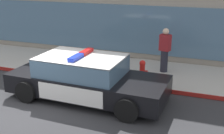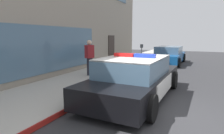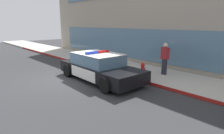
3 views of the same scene
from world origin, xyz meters
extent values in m
plane|color=#303033|center=(0.00, 0.00, 0.00)|extent=(48.00, 48.00, 0.00)
cube|color=#B2ADA3|center=(0.00, 3.94, 0.07)|extent=(48.00, 3.05, 0.15)
cube|color=maroon|center=(0.00, 2.40, 0.08)|extent=(28.80, 0.04, 0.14)
cube|color=gray|center=(1.52, 9.58, 3.76)|extent=(24.63, 8.11, 7.52)
cube|color=slate|center=(-1.43, 5.49, 1.45)|extent=(14.78, 0.08, 2.10)
cube|color=black|center=(1.58, 1.15, 0.50)|extent=(5.06, 2.10, 0.60)
cube|color=silver|center=(3.18, 1.10, 0.67)|extent=(1.76, 1.96, 0.05)
cube|color=silver|center=(-0.17, 1.21, 0.67)|extent=(1.46, 1.95, 0.05)
cube|color=silver|center=(1.51, 2.14, 0.50)|extent=(2.10, 0.10, 0.51)
cube|color=silver|center=(1.45, 0.17, 0.50)|extent=(2.10, 0.10, 0.51)
cube|color=yellow|center=(1.51, 2.15, 0.50)|extent=(0.22, 0.02, 0.26)
cube|color=slate|center=(1.38, 1.16, 1.07)|extent=(2.65, 1.83, 0.60)
cube|color=silver|center=(1.38, 1.16, 1.36)|extent=(2.65, 1.83, 0.04)
cube|color=red|center=(1.39, 1.51, 1.44)|extent=(0.22, 0.67, 0.11)
cube|color=blue|center=(1.37, 0.81, 1.44)|extent=(0.22, 0.67, 0.11)
cylinder|color=black|center=(3.26, 2.07, 0.34)|extent=(0.69, 0.24, 0.68)
cylinder|color=black|center=(3.20, 0.13, 0.34)|extent=(0.69, 0.24, 0.68)
cylinder|color=black|center=(-0.04, 2.17, 0.34)|extent=(0.69, 0.24, 0.68)
cylinder|color=black|center=(-0.10, 0.23, 0.34)|extent=(0.69, 0.24, 0.68)
cylinder|color=red|center=(2.89, 2.98, 0.20)|extent=(0.28, 0.28, 0.10)
cylinder|color=red|center=(2.89, 2.98, 0.47)|extent=(0.19, 0.19, 0.45)
sphere|color=red|center=(2.89, 2.98, 0.77)|extent=(0.22, 0.22, 0.22)
cylinder|color=#B21E19|center=(2.89, 2.98, 0.84)|extent=(0.06, 0.06, 0.05)
cylinder|color=#B21E19|center=(2.89, 2.83, 0.50)|extent=(0.09, 0.10, 0.09)
cylinder|color=#B21E19|center=(2.89, 3.12, 0.50)|extent=(0.09, 0.10, 0.09)
cylinder|color=#B21E19|center=(3.04, 2.98, 0.46)|extent=(0.10, 0.12, 0.12)
cylinder|color=#23232D|center=(3.46, 4.11, 0.57)|extent=(0.28, 0.28, 0.85)
cube|color=maroon|center=(3.46, 4.11, 1.31)|extent=(0.46, 0.36, 0.62)
sphere|color=beige|center=(3.46, 4.11, 1.74)|extent=(0.24, 0.24, 0.24)
camera|label=1|loc=(5.19, -6.51, 3.91)|focal=45.99mm
camera|label=2|loc=(-4.47, -0.76, 2.04)|focal=30.79mm
camera|label=3|loc=(8.96, -4.72, 2.87)|focal=30.36mm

